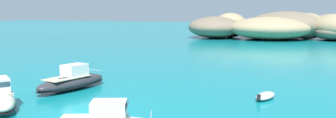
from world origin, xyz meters
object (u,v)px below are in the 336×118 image
islet_small (226,27)px  motorboat_charcoal (72,81)px  dinghy_tender (265,96)px  islet_large (300,27)px

islet_small → motorboat_charcoal: 62.97m
motorboat_charcoal → dinghy_tender: size_ratio=2.46×
islet_large → motorboat_charcoal: islet_large is taller
islet_small → motorboat_charcoal: bearing=-87.9°
motorboat_charcoal → dinghy_tender: motorboat_charcoal is taller
motorboat_charcoal → dinghy_tender: bearing=10.4°
islet_small → motorboat_charcoal: (2.30, -62.90, -1.87)m
islet_large → islet_small: 17.07m
islet_large → islet_small: bearing=-174.8°
islet_large → dinghy_tender: (0.20, -61.72, -2.64)m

